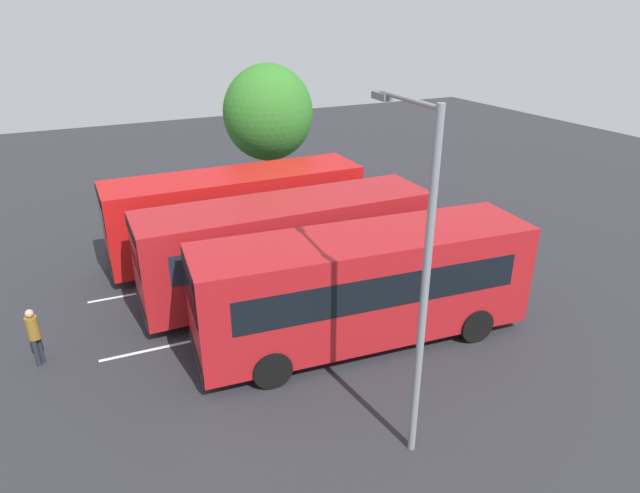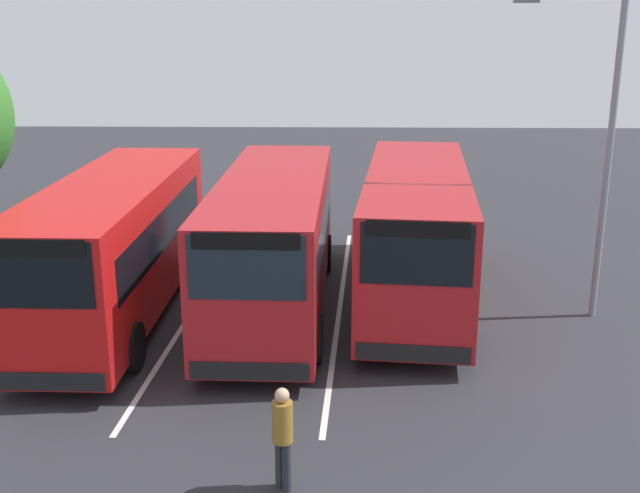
{
  "view_description": "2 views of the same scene",
  "coord_description": "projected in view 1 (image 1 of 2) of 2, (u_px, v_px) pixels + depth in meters",
  "views": [
    {
      "loc": [
        6.47,
        15.52,
        9.04
      ],
      "look_at": [
        -0.59,
        0.93,
        1.9
      ],
      "focal_mm": 30.77,
      "sensor_mm": 36.0,
      "label": 1
    },
    {
      "loc": [
        18.28,
        1.72,
        7.0
      ],
      "look_at": [
        0.19,
        1.32,
        1.6
      ],
      "focal_mm": 43.31,
      "sensor_mm": 36.0,
      "label": 2
    }
  ],
  "objects": [
    {
      "name": "street_lamp",
      "position": [
        420.0,
        268.0,
        10.67
      ],
      "size": [
        0.35,
        2.47,
        7.54
      ],
      "rotation": [
        0.0,
        0.0,
        -1.64
      ],
      "color": "gray",
      "rests_on": "ground"
    },
    {
      "name": "lane_stripe_outer_left",
      "position": [
        274.0,
        269.0,
        20.51
      ],
      "size": [
        13.02,
        0.78,
        0.01
      ],
      "primitive_type": "cube",
      "rotation": [
        0.0,
        0.0,
        -0.05
      ],
      "color": "silver",
      "rests_on": "ground"
    },
    {
      "name": "bus_center_left",
      "position": [
        287.0,
        245.0,
        18.01
      ],
      "size": [
        9.68,
        2.78,
        3.32
      ],
      "rotation": [
        0.0,
        0.0,
        -0.02
      ],
      "color": "#AD191E",
      "rests_on": "ground"
    },
    {
      "name": "bus_far_left",
      "position": [
        236.0,
        212.0,
        20.91
      ],
      "size": [
        9.65,
        2.71,
        3.32
      ],
      "rotation": [
        0.0,
        0.0,
        -0.01
      ],
      "color": "red",
      "rests_on": "ground"
    },
    {
      "name": "pedestrian",
      "position": [
        34.0,
        333.0,
        14.68
      ],
      "size": [
        0.45,
        0.45,
        1.71
      ],
      "rotation": [
        0.0,
        0.0,
        2.46
      ],
      "color": "#232833",
      "rests_on": "ground"
    },
    {
      "name": "ground_plane",
      "position": [
        293.0,
        290.0,
        19.01
      ],
      "size": [
        65.69,
        65.69,
        0.0
      ],
      "primitive_type": "plane",
      "color": "#2B2B30"
    },
    {
      "name": "bus_center_right",
      "position": [
        363.0,
        285.0,
        15.44
      ],
      "size": [
        9.82,
        3.41,
        3.32
      ],
      "rotation": [
        0.0,
        0.0,
        -0.1
      ],
      "color": "#AD191E",
      "rests_on": "ground"
    },
    {
      "name": "depot_tree",
      "position": [
        268.0,
        113.0,
        25.98
      ],
      "size": [
        4.3,
        3.87,
        6.63
      ],
      "color": "#4C3823",
      "rests_on": "ground"
    },
    {
      "name": "lane_stripe_inner_left",
      "position": [
        315.0,
        314.0,
        17.51
      ],
      "size": [
        13.02,
        0.78,
        0.01
      ],
      "primitive_type": "cube",
      "rotation": [
        0.0,
        0.0,
        -0.05
      ],
      "color": "silver",
      "rests_on": "ground"
    }
  ]
}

